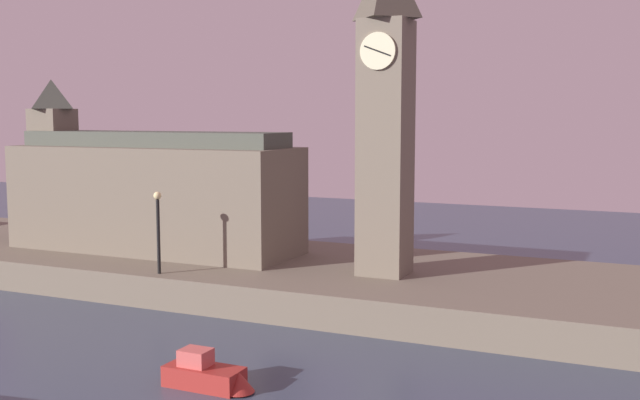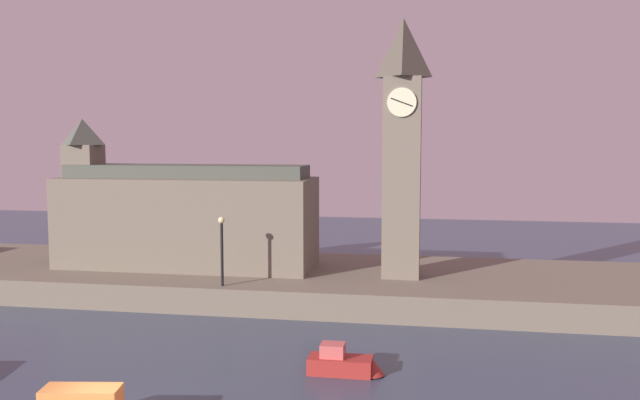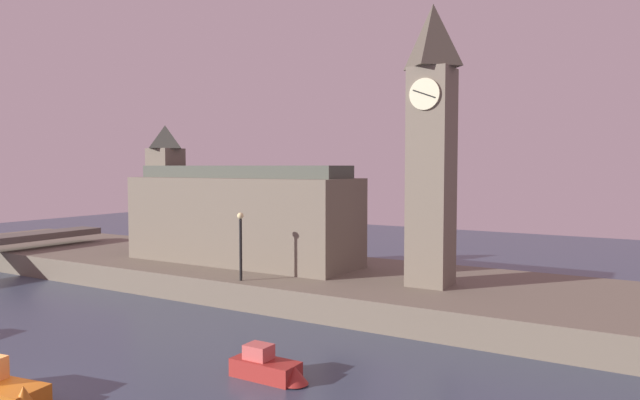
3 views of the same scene
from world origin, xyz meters
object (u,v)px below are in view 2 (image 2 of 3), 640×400
at_px(clock_tower, 402,145).
at_px(parliament_hall, 180,216).
at_px(streetlamp, 222,243).
at_px(boat_dinghy_red, 346,363).

height_order(clock_tower, parliament_hall, clock_tower).
bearing_deg(streetlamp, boat_dinghy_red, -45.77).
distance_m(parliament_hall, streetlamp, 6.77).
distance_m(clock_tower, streetlamp, 11.68).
bearing_deg(streetlamp, clock_tower, 23.97).
height_order(clock_tower, boat_dinghy_red, clock_tower).
xyz_separation_m(streetlamp, boat_dinghy_red, (7.93, -8.15, -3.45)).
height_order(parliament_hall, streetlamp, parliament_hall).
bearing_deg(boat_dinghy_red, streetlamp, 134.23).
bearing_deg(boat_dinghy_red, parliament_hall, 133.15).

